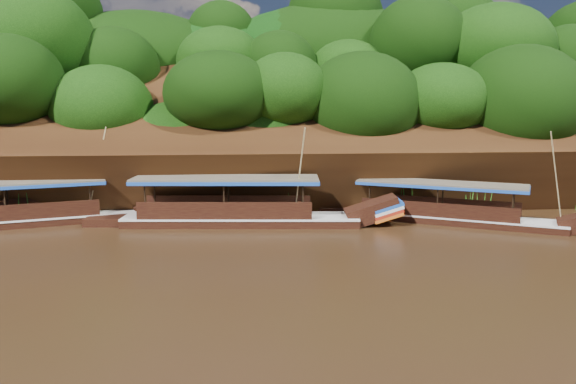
% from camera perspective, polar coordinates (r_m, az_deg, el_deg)
% --- Properties ---
extents(ground, '(160.00, 160.00, 0.00)m').
position_cam_1_polar(ground, '(23.58, -0.79, -6.95)').
color(ground, black).
rests_on(ground, ground).
extents(riverbank, '(120.00, 30.06, 19.40)m').
position_cam_1_polar(riverbank, '(45.61, -3.10, 3.15)').
color(riverbank, black).
rests_on(riverbank, ground).
extents(boat_0, '(12.77, 8.25, 5.57)m').
position_cam_1_polar(boat_0, '(31.97, 17.65, -2.24)').
color(boat_0, black).
rests_on(boat_0, ground).
extents(boat_1, '(15.09, 3.66, 5.77)m').
position_cam_1_polar(boat_1, '(30.37, -3.35, -2.24)').
color(boat_1, black).
rests_on(boat_1, ground).
extents(boat_2, '(15.02, 6.31, 5.66)m').
position_cam_1_polar(boat_2, '(33.38, -23.93, -2.07)').
color(boat_2, black).
rests_on(boat_2, ground).
extents(reeds, '(49.67, 2.17, 2.29)m').
position_cam_1_polar(reeds, '(32.51, -6.73, -1.02)').
color(reeds, '#2F6E1B').
rests_on(reeds, ground).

